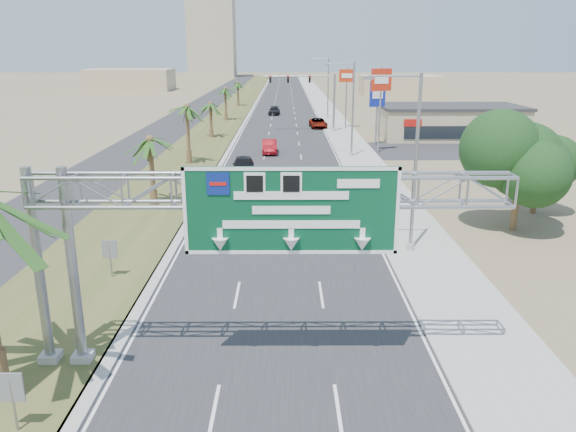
% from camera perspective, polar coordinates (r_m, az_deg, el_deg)
% --- Properties ---
extents(road, '(12.00, 300.00, 0.02)m').
position_cam_1_polar(road, '(118.98, -0.42, 11.09)').
color(road, '#28282B').
rests_on(road, ground).
extents(sidewalk_right, '(4.00, 300.00, 0.10)m').
position_cam_1_polar(sidewalk_right, '(119.26, 3.75, 11.08)').
color(sidewalk_right, '#9E9B93').
rests_on(sidewalk_right, ground).
extents(median_grass, '(7.00, 300.00, 0.12)m').
position_cam_1_polar(median_grass, '(119.42, -5.31, 11.06)').
color(median_grass, '#434F22').
rests_on(median_grass, ground).
extents(opposing_road, '(8.00, 300.00, 0.02)m').
position_cam_1_polar(opposing_road, '(120.23, -8.70, 10.96)').
color(opposing_road, '#28282B').
rests_on(opposing_road, ground).
extents(sign_gantry, '(16.75, 1.24, 7.50)m').
position_cam_1_polar(sign_gantry, '(19.12, -4.37, 1.02)').
color(sign_gantry, gray).
rests_on(sign_gantry, ground).
extents(palm_row_b, '(3.99, 3.99, 5.95)m').
position_cam_1_polar(palm_row_b, '(42.09, -13.86, 7.46)').
color(palm_row_b, brown).
rests_on(palm_row_b, ground).
extents(palm_row_c, '(3.99, 3.99, 6.75)m').
position_cam_1_polar(palm_row_c, '(57.56, -10.26, 10.75)').
color(palm_row_c, brown).
rests_on(palm_row_c, ground).
extents(palm_row_d, '(3.99, 3.99, 5.45)m').
position_cam_1_polar(palm_row_d, '(75.40, -7.89, 11.19)').
color(palm_row_d, brown).
rests_on(palm_row_d, ground).
extents(palm_row_e, '(3.99, 3.99, 6.15)m').
position_cam_1_polar(palm_row_e, '(94.16, -6.40, 12.67)').
color(palm_row_e, brown).
rests_on(palm_row_e, ground).
extents(palm_row_f, '(3.99, 3.99, 5.75)m').
position_cam_1_polar(palm_row_f, '(119.04, -5.13, 13.29)').
color(palm_row_f, brown).
rests_on(palm_row_f, ground).
extents(streetlight_near, '(3.27, 0.44, 10.00)m').
position_cam_1_polar(streetlight_near, '(31.90, 12.44, 4.43)').
color(streetlight_near, gray).
rests_on(streetlight_near, ground).
extents(streetlight_mid, '(3.27, 0.44, 10.00)m').
position_cam_1_polar(streetlight_mid, '(61.20, 6.40, 10.31)').
color(streetlight_mid, gray).
rests_on(streetlight_mid, ground).
extents(streetlight_far, '(3.27, 0.44, 10.00)m').
position_cam_1_polar(streetlight_far, '(96.92, 3.97, 12.60)').
color(streetlight_far, gray).
rests_on(streetlight_far, ground).
extents(signal_mast, '(10.28, 0.71, 8.00)m').
position_cam_1_polar(signal_mast, '(80.82, 3.26, 11.97)').
color(signal_mast, gray).
rests_on(signal_mast, ground).
extents(store_building, '(18.00, 10.00, 4.00)m').
position_cam_1_polar(store_building, '(78.09, 16.07, 9.10)').
color(store_building, tan).
rests_on(store_building, ground).
extents(oak_near, '(4.50, 4.50, 6.80)m').
position_cam_1_polar(oak_near, '(38.03, 22.56, 5.20)').
color(oak_near, brown).
rests_on(oak_near, ground).
extents(oak_far, '(3.50, 3.50, 5.60)m').
position_cam_1_polar(oak_far, '(42.96, 24.17, 5.21)').
color(oak_far, brown).
rests_on(oak_far, ground).
extents(median_signback_a, '(0.75, 0.08, 2.08)m').
position_cam_1_polar(median_signback_a, '(19.19, -26.26, -15.71)').
color(median_signback_a, gray).
rests_on(median_signback_a, ground).
extents(median_signback_b, '(0.75, 0.08, 2.08)m').
position_cam_1_polar(median_signback_b, '(29.52, -17.65, -3.50)').
color(median_signback_b, gray).
rests_on(median_signback_b, ground).
extents(tower_distant, '(20.00, 16.00, 35.00)m').
position_cam_1_polar(tower_distant, '(260.55, -7.76, 17.71)').
color(tower_distant, '#B7A88B').
rests_on(tower_distant, ground).
extents(building_distant_left, '(24.00, 14.00, 6.00)m').
position_cam_1_polar(building_distant_left, '(174.63, -15.73, 13.19)').
color(building_distant_left, tan).
rests_on(building_distant_left, ground).
extents(building_distant_right, '(20.00, 12.00, 5.00)m').
position_cam_1_polar(building_distant_right, '(151.64, 11.32, 12.88)').
color(building_distant_right, tan).
rests_on(building_distant_right, ground).
extents(car_left_lane, '(2.26, 5.02, 1.68)m').
position_cam_1_polar(car_left_lane, '(52.78, -4.55, 5.15)').
color(car_left_lane, black).
rests_on(car_left_lane, ground).
extents(car_mid_lane, '(1.85, 4.75, 1.54)m').
position_cam_1_polar(car_mid_lane, '(63.67, -1.90, 7.08)').
color(car_mid_lane, maroon).
rests_on(car_mid_lane, ground).
extents(car_right_lane, '(2.71, 5.28, 1.43)m').
position_cam_1_polar(car_right_lane, '(85.26, 3.08, 9.41)').
color(car_right_lane, gray).
rests_on(car_right_lane, ground).
extents(car_far, '(2.15, 4.86, 1.39)m').
position_cam_1_polar(car_far, '(102.90, -1.41, 10.62)').
color(car_far, black).
rests_on(car_far, ground).
extents(pole_sign_red_near, '(2.36, 1.08, 9.46)m').
position_cam_1_polar(pole_sign_red_near, '(64.13, 9.44, 12.97)').
color(pole_sign_red_near, gray).
rests_on(pole_sign_red_near, ground).
extents(pole_sign_blue, '(1.98, 0.97, 7.85)m').
position_cam_1_polar(pole_sign_blue, '(69.57, 9.08, 11.88)').
color(pole_sign_blue, gray).
rests_on(pole_sign_blue, ground).
extents(pole_sign_red_far, '(2.20, 0.85, 8.76)m').
position_cam_1_polar(pole_sign_red_far, '(84.12, 5.98, 13.50)').
color(pole_sign_red_far, gray).
rests_on(pole_sign_red_far, ground).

